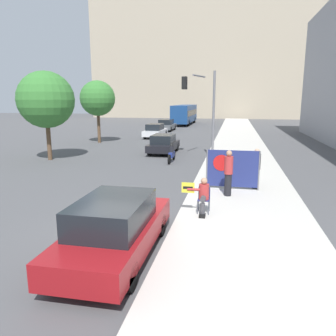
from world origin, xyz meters
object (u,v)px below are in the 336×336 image
object	(u,v)px
parked_car_curbside	(115,228)
traffic_light_pole	(202,100)
car_on_road_midblock	(155,131)
street_tree_near_curb	(46,100)
pedestrian_behind	(256,168)
car_on_road_nearest	(164,144)
protest_banner	(232,169)
car_on_road_distant	(166,125)
seated_protester	(203,195)
street_tree_midblock	(98,98)
motorcycle_on_road	(172,154)
city_bus_on_road	(185,113)
jogger_on_sidewalk	(228,173)

from	to	relation	value
parked_car_curbside	traffic_light_pole	bearing A→B (deg)	87.25
traffic_light_pole	car_on_road_midblock	distance (m)	13.34
traffic_light_pole	street_tree_near_curb	xyz separation A→B (m)	(-9.79, -2.65, 0.03)
pedestrian_behind	car_on_road_nearest	world-z (taller)	pedestrian_behind
protest_banner	car_on_road_distant	distance (m)	28.75
street_tree_near_curb	seated_protester	bearing A→B (deg)	-39.13
car_on_road_nearest	car_on_road_midblock	xyz separation A→B (m)	(-3.03, 9.99, 0.02)
traffic_light_pole	street_tree_midblock	size ratio (longest dim) A/B	0.99
pedestrian_behind	motorcycle_on_road	bearing A→B (deg)	95.00
pedestrian_behind	protest_banner	distance (m)	1.05
motorcycle_on_road	protest_banner	bearing A→B (deg)	-59.26
street_tree_near_curb	parked_car_curbside	bearing A→B (deg)	-53.23
car_on_road_nearest	city_bus_on_road	xyz separation A→B (m)	(-2.74, 28.96, 1.07)
seated_protester	jogger_on_sidewalk	size ratio (longest dim) A/B	0.66
street_tree_midblock	parked_car_curbside	bearing A→B (deg)	-66.03
seated_protester	city_bus_on_road	world-z (taller)	city_bus_on_road
jogger_on_sidewalk	car_on_road_distant	distance (m)	29.70
car_on_road_midblock	jogger_on_sidewalk	bearing A→B (deg)	-69.04
seated_protester	city_bus_on_road	xyz separation A→B (m)	(-6.90, 42.05, 0.96)
jogger_on_sidewalk	pedestrian_behind	xyz separation A→B (m)	(1.15, 1.34, -0.05)
traffic_light_pole	city_bus_on_road	distance (m)	31.07
car_on_road_nearest	city_bus_on_road	bearing A→B (deg)	95.41
car_on_road_midblock	street_tree_midblock	world-z (taller)	street_tree_midblock
pedestrian_behind	car_on_road_midblock	size ratio (longest dim) A/B	0.37
protest_banner	motorcycle_on_road	distance (m)	7.52
pedestrian_behind	protest_banner	bearing A→B (deg)	163.60
pedestrian_behind	street_tree_near_curb	distance (m)	14.25
parked_car_curbside	street_tree_near_curb	xyz separation A→B (m)	(-9.08, 12.15, 3.14)
traffic_light_pole	street_tree_near_curb	distance (m)	10.14
street_tree_midblock	car_on_road_distant	bearing A→B (deg)	73.93
car_on_road_distant	city_bus_on_road	size ratio (longest dim) A/B	0.38
traffic_light_pole	motorcycle_on_road	size ratio (longest dim) A/B	2.52
seated_protester	car_on_road_nearest	size ratio (longest dim) A/B	0.29
protest_banner	traffic_light_pole	xyz separation A→B (m)	(-2.11, 8.27, 2.83)
seated_protester	parked_car_curbside	xyz separation A→B (m)	(-1.90, -3.22, -0.04)
car_on_road_midblock	city_bus_on_road	xyz separation A→B (m)	(0.29, 18.97, 1.05)
protest_banner	street_tree_near_curb	xyz separation A→B (m)	(-11.90, 5.62, 2.85)
jogger_on_sidewalk	car_on_road_midblock	xyz separation A→B (m)	(-7.97, 20.80, -0.38)
pedestrian_behind	car_on_road_nearest	xyz separation A→B (m)	(-6.09, 9.48, -0.35)
car_on_road_distant	pedestrian_behind	bearing A→B (deg)	-70.71
car_on_road_distant	city_bus_on_road	world-z (taller)	city_bus_on_road
jogger_on_sidewalk	parked_car_curbside	size ratio (longest dim) A/B	0.39
seated_protester	street_tree_near_curb	size ratio (longest dim) A/B	0.21
seated_protester	car_on_road_nearest	xyz separation A→B (m)	(-4.16, 13.09, -0.11)
car_on_road_nearest	car_on_road_midblock	bearing A→B (deg)	106.87
parked_car_curbside	car_on_road_nearest	bearing A→B (deg)	97.88
car_on_road_distant	street_tree_near_curb	xyz separation A→B (m)	(-3.41, -21.84, 3.18)
parked_car_curbside	street_tree_near_curb	bearing A→B (deg)	126.77
car_on_road_distant	city_bus_on_road	xyz separation A→B (m)	(0.68, 11.28, 1.05)
car_on_road_nearest	car_on_road_distant	xyz separation A→B (m)	(-3.42, 17.68, 0.03)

